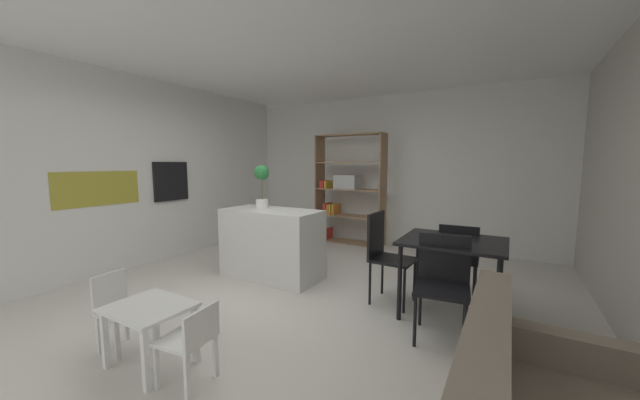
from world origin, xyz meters
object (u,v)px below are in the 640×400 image
dining_chair_near (443,277)px  dining_chair_far (459,255)px  potted_plant_on_island (262,181)px  child_chair_left (116,308)px  child_chair_right (191,339)px  dining_table (453,249)px  kitchen_island (272,243)px  dining_chair_island_side (384,249)px  child_table (150,316)px  built_in_oven (171,181)px  open_bookshelf (346,191)px

dining_chair_near → dining_chair_far: dining_chair_near is taller
potted_plant_on_island → child_chair_left: size_ratio=0.93×
child_chair_right → dining_table: bearing=138.3°
potted_plant_on_island → child_chair_right: potted_plant_on_island is taller
kitchen_island → dining_chair_island_side: bearing=0.1°
child_table → child_chair_left: 0.46m
dining_chair_island_side → dining_table: bearing=-88.1°
child_chair_right → dining_table: (1.36, 1.99, 0.35)m
potted_plant_on_island → dining_chair_far: size_ratio=0.68×
child_chair_right → built_in_oven: bearing=-131.3°
child_table → child_chair_left: bearing=-179.4°
dining_chair_far → open_bookshelf: bearing=-40.9°
kitchen_island → open_bookshelf: size_ratio=0.64×
built_in_oven → dining_chair_island_side: (3.53, 0.07, -0.66)m
child_chair_left → open_bookshelf: bearing=-5.1°
dining_chair_near → dining_chair_far: size_ratio=1.03×
dining_table → dining_chair_near: size_ratio=1.08×
open_bookshelf → dining_table: (2.26, -2.25, -0.31)m
kitchen_island → dining_table: (2.26, -0.00, 0.23)m
kitchen_island → dining_chair_near: 2.29m
built_in_oven → child_chair_right: bearing=-33.9°
child_table → dining_chair_near: dining_chair_near is taller
kitchen_island → dining_chair_far: size_ratio=1.54×
open_bookshelf → dining_chair_near: 3.53m
built_in_oven → open_bookshelf: bearing=49.7°
dining_table → dining_chair_island_side: dining_chair_island_side is taller
dining_chair_near → dining_chair_island_side: bearing=140.5°
built_in_oven → dining_table: bearing=0.9°
child_table → dining_table: bearing=47.9°
built_in_oven → dining_table: 4.26m
built_in_oven → child_chair_right: 3.58m
kitchen_island → child_chair_right: 2.19m
potted_plant_on_island → dining_chair_far: potted_plant_on_island is taller
kitchen_island → dining_table: kitchen_island is taller
built_in_oven → child_chair_right: size_ratio=1.11×
open_bookshelf → child_table: bearing=-83.9°
child_chair_left → dining_table: bearing=-53.6°
potted_plant_on_island → dining_table: size_ratio=0.61×
built_in_oven → child_chair_right: built_in_oven is taller
kitchen_island → dining_table: size_ratio=1.38×
built_in_oven → child_table: bearing=-38.6°
dining_chair_far → dining_chair_near: bearing=86.8°
open_bookshelf → child_table: size_ratio=3.53×
dining_chair_far → potted_plant_on_island: bearing=5.5°
potted_plant_on_island → open_bookshelf: (0.23, 2.15, -0.28)m
dining_table → dining_chair_near: dining_chair_near is taller
open_bookshelf → dining_chair_near: (2.25, -2.68, -0.46)m
dining_chair_far → dining_chair_island_side: size_ratio=0.87×
built_in_oven → child_chair_left: 2.90m
potted_plant_on_island → child_chair_right: bearing=-61.4°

